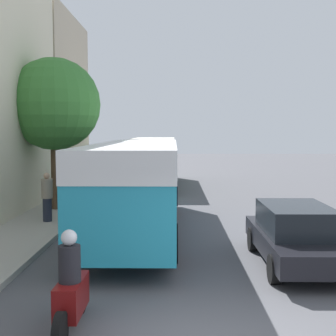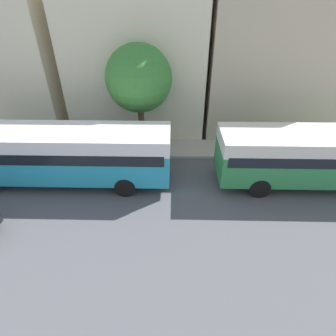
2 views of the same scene
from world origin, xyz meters
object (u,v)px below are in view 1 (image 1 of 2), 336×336
at_px(bus_following, 153,155).
at_px(car_crossing, 296,234).
at_px(bus_lead, 138,175).
at_px(pedestrian_near_curb, 47,197).
at_px(motorcycle_behind_lead, 71,292).
at_px(pedestrian_walking_away, 98,166).

xyz_separation_m(bus_following, car_crossing, (4.25, -16.57, -1.08)).
xyz_separation_m(bus_lead, pedestrian_near_curb, (-3.27, 1.16, -0.89)).
xyz_separation_m(bus_following, pedestrian_near_curb, (-3.16, -11.82, -0.84)).
distance_m(motorcycle_behind_lead, pedestrian_near_curb, 9.08).
relative_size(pedestrian_near_curb, pedestrian_walking_away, 1.07).
bearing_deg(motorcycle_behind_lead, pedestrian_near_curb, 107.60).
bearing_deg(bus_following, pedestrian_walking_away, 142.80).
height_order(bus_lead, motorcycle_behind_lead, bus_lead).
bearing_deg(car_crossing, bus_lead, -40.96).
bearing_deg(pedestrian_near_curb, car_crossing, -32.67).
relative_size(bus_lead, bus_following, 1.11).
xyz_separation_m(bus_following, pedestrian_walking_away, (-3.75, 2.85, -0.90)).
relative_size(bus_lead, pedestrian_walking_away, 7.01).
bearing_deg(motorcycle_behind_lead, car_crossing, 39.86).
bearing_deg(bus_lead, pedestrian_walking_away, 103.73).
bearing_deg(bus_lead, motorcycle_behind_lead, -94.03).
distance_m(bus_lead, pedestrian_walking_away, 16.32).
bearing_deg(pedestrian_near_curb, bus_following, 75.04).
bearing_deg(pedestrian_near_curb, motorcycle_behind_lead, -72.40).
distance_m(bus_lead, pedestrian_near_curb, 3.58).
height_order(bus_following, pedestrian_near_curb, bus_following).
bearing_deg(bus_following, car_crossing, -75.60).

